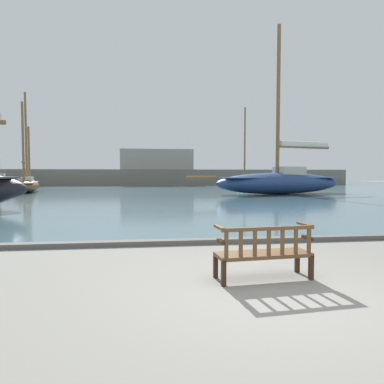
# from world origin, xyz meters

# --- Properties ---
(ground_plane) EXTENTS (160.00, 160.00, 0.00)m
(ground_plane) POSITION_xyz_m (0.00, 0.00, 0.00)
(ground_plane) COLOR gray
(harbor_water) EXTENTS (100.00, 80.00, 0.08)m
(harbor_water) POSITION_xyz_m (0.00, 44.00, 0.04)
(harbor_water) COLOR #476670
(harbor_water) RESTS_ON ground
(quay_edge_kerb) EXTENTS (40.00, 0.30, 0.12)m
(quay_edge_kerb) POSITION_xyz_m (0.00, 3.85, 0.06)
(quay_edge_kerb) COLOR #5B5954
(quay_edge_kerb) RESTS_ON ground
(park_bench) EXTENTS (1.64, 0.66, 0.92)m
(park_bench) POSITION_xyz_m (0.06, 0.79, 0.47)
(park_bench) COLOR #322113
(park_bench) RESTS_ON ground
(sailboat_outer_port) EXTENTS (14.49, 5.66, 14.15)m
(sailboat_outer_port) POSITION_xyz_m (9.41, 23.33, 1.23)
(sailboat_outer_port) COLOR navy
(sailboat_outer_port) RESTS_ON harbor_water
(sailboat_mid_starboard) EXTENTS (3.57, 7.75, 9.46)m
(sailboat_mid_starboard) POSITION_xyz_m (-13.33, 29.62, 0.89)
(sailboat_mid_starboard) COLOR brown
(sailboat_mid_starboard) RESTS_ON harbor_water
(sailboat_nearest_port) EXTENTS (3.93, 7.88, 10.45)m
(sailboat_nearest_port) POSITION_xyz_m (10.75, 39.07, 0.90)
(sailboat_nearest_port) COLOR #2D6647
(sailboat_nearest_port) RESTS_ON harbor_water
(far_breakwater) EXTENTS (59.44, 2.40, 5.58)m
(far_breakwater) POSITION_xyz_m (-0.08, 47.90, 1.69)
(far_breakwater) COLOR slate
(far_breakwater) RESTS_ON ground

